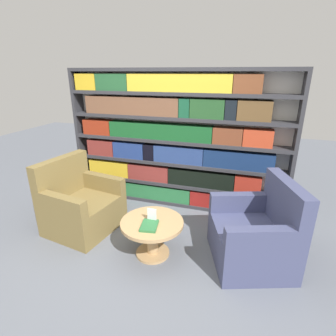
# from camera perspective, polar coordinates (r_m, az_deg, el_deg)

# --- Properties ---
(ground_plane) EXTENTS (14.00, 14.00, 0.00)m
(ground_plane) POSITION_cam_1_polar(r_m,az_deg,el_deg) (3.23, -6.35, -19.20)
(ground_plane) COLOR slate
(bookshelf) EXTENTS (3.39, 0.30, 2.10)m
(bookshelf) POSITION_cam_1_polar(r_m,az_deg,el_deg) (4.06, 1.15, 5.79)
(bookshelf) COLOR silver
(bookshelf) RESTS_ON ground_plane
(armchair_left) EXTENTS (0.93, 0.98, 0.97)m
(armchair_left) POSITION_cam_1_polar(r_m,az_deg,el_deg) (3.80, -18.45, -7.87)
(armchair_left) COLOR olive
(armchair_left) RESTS_ON ground_plane
(armchair_right) EXTENTS (1.05, 1.09, 0.97)m
(armchair_right) POSITION_cam_1_polar(r_m,az_deg,el_deg) (3.18, 18.44, -13.77)
(armchair_right) COLOR #42476B
(armchair_right) RESTS_ON ground_plane
(coffee_table) EXTENTS (0.72, 0.72, 0.45)m
(coffee_table) POSITION_cam_1_polar(r_m,az_deg,el_deg) (3.12, -3.45, -13.50)
(coffee_table) COLOR tan
(coffee_table) RESTS_ON ground_plane
(table_sign) EXTENTS (0.11, 0.06, 0.16)m
(table_sign) POSITION_cam_1_polar(r_m,az_deg,el_deg) (3.01, -3.53, -10.39)
(table_sign) COLOR black
(table_sign) RESTS_ON coffee_table
(stray_book) EXTENTS (0.21, 0.27, 0.03)m
(stray_book) POSITION_cam_1_polar(r_m,az_deg,el_deg) (2.95, -4.08, -12.40)
(stray_book) COLOR #2D703D
(stray_book) RESTS_ON coffee_table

